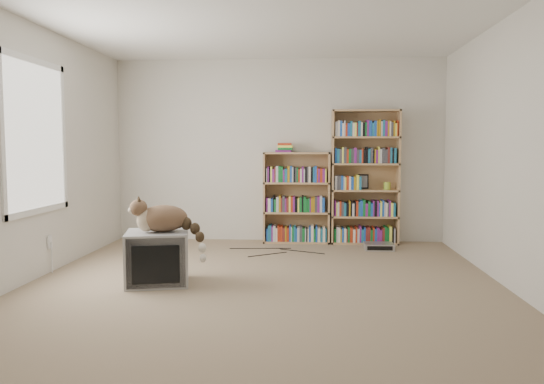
# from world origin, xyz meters

# --- Properties ---
(floor) EXTENTS (4.50, 5.00, 0.01)m
(floor) POSITION_xyz_m (0.00, 0.00, 0.00)
(floor) COLOR gray
(floor) RESTS_ON ground
(wall_back) EXTENTS (4.50, 0.02, 2.50)m
(wall_back) POSITION_xyz_m (0.00, 2.50, 1.25)
(wall_back) COLOR beige
(wall_back) RESTS_ON floor
(wall_front) EXTENTS (4.50, 0.02, 2.50)m
(wall_front) POSITION_xyz_m (0.00, -2.50, 1.25)
(wall_front) COLOR beige
(wall_front) RESTS_ON floor
(wall_left) EXTENTS (0.02, 5.00, 2.50)m
(wall_left) POSITION_xyz_m (-2.25, 0.00, 1.25)
(wall_left) COLOR beige
(wall_left) RESTS_ON floor
(wall_right) EXTENTS (0.02, 5.00, 2.50)m
(wall_right) POSITION_xyz_m (2.25, 0.00, 1.25)
(wall_right) COLOR beige
(wall_right) RESTS_ON floor
(ceiling) EXTENTS (4.50, 5.00, 0.02)m
(ceiling) POSITION_xyz_m (0.00, 0.00, 2.50)
(ceiling) COLOR white
(ceiling) RESTS_ON wall_back
(window) EXTENTS (0.02, 1.22, 1.52)m
(window) POSITION_xyz_m (-2.24, 0.20, 1.40)
(window) COLOR white
(window) RESTS_ON wall_left
(crt_tv) EXTENTS (0.67, 0.63, 0.50)m
(crt_tv) POSITION_xyz_m (-1.01, 0.05, 0.25)
(crt_tv) COLOR #97979A
(crt_tv) RESTS_ON floor
(cat) EXTENTS (0.77, 0.48, 0.56)m
(cat) POSITION_xyz_m (-0.89, 0.03, 0.59)
(cat) COLOR #392417
(cat) RESTS_ON crt_tv
(bookcase_tall) EXTENTS (0.90, 0.30, 1.79)m
(bookcase_tall) POSITION_xyz_m (1.17, 2.36, 0.85)
(bookcase_tall) COLOR tan
(bookcase_tall) RESTS_ON floor
(bookcase_short) EXTENTS (0.89, 0.30, 1.23)m
(bookcase_short) POSITION_xyz_m (0.26, 2.36, 0.56)
(bookcase_short) COLOR tan
(bookcase_short) RESTS_ON floor
(book_stack) EXTENTS (0.22, 0.29, 0.12)m
(book_stack) POSITION_xyz_m (0.10, 2.34, 1.29)
(book_stack) COLOR #B23117
(book_stack) RESTS_ON bookcase_short
(green_mug) EXTENTS (0.09, 0.09, 0.10)m
(green_mug) POSITION_xyz_m (1.47, 2.34, 0.78)
(green_mug) COLOR #A4C638
(green_mug) RESTS_ON bookcase_tall
(framed_print) EXTENTS (0.15, 0.05, 0.20)m
(framed_print) POSITION_xyz_m (1.16, 2.44, 0.83)
(framed_print) COLOR black
(framed_print) RESTS_ON bookcase_tall
(dvd_player) EXTENTS (0.37, 0.27, 0.08)m
(dvd_player) POSITION_xyz_m (1.31, 1.89, 0.04)
(dvd_player) COLOR #9D9DA1
(dvd_player) RESTS_ON floor
(wall_outlet) EXTENTS (0.01, 0.08, 0.13)m
(wall_outlet) POSITION_xyz_m (-2.24, 0.39, 0.32)
(wall_outlet) COLOR silver
(wall_outlet) RESTS_ON wall_left
(floor_cables) EXTENTS (1.20, 0.70, 0.01)m
(floor_cables) POSITION_xyz_m (0.05, 1.70, 0.00)
(floor_cables) COLOR black
(floor_cables) RESTS_ON floor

